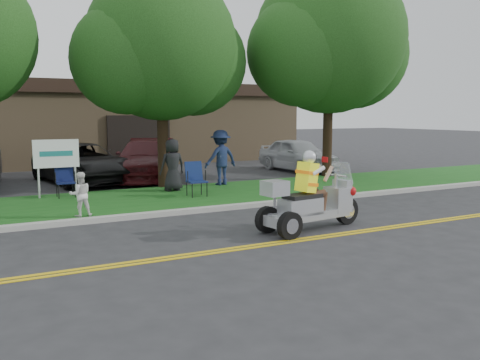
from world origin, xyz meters
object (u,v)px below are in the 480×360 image
parked_car_mid (82,163)px  parked_car_right (146,160)px  lawn_chair_b (65,178)px  lawn_chair_a (195,177)px  parked_car_far_right (297,155)px  trike_scooter (310,203)px

parked_car_mid → parked_car_right: 2.34m
lawn_chair_b → parked_car_right: 4.94m
lawn_chair_a → parked_car_right: (0.13, 5.09, 0.09)m
lawn_chair_a → lawn_chair_b: 3.74m
lawn_chair_a → parked_car_far_right: (6.75, 4.68, 0.06)m
trike_scooter → parked_car_mid: size_ratio=0.52×
trike_scooter → lawn_chair_b: (-3.97, 6.45, 0.05)m
lawn_chair_b → trike_scooter: bearing=-57.9°
parked_car_right → lawn_chair_a: bearing=-68.2°
parked_car_mid → lawn_chair_a: bearing=-76.9°
lawn_chair_b → parked_car_mid: (1.17, 3.61, 0.06)m
parked_car_mid → parked_car_far_right: size_ratio=1.21×
lawn_chair_b → parked_car_far_right: (10.12, 3.07, 0.07)m
trike_scooter → lawn_chair_a: (-0.60, 4.84, 0.06)m
parked_car_mid → parked_car_far_right: (8.96, -0.53, 0.01)m
parked_car_mid → parked_car_far_right: parked_car_far_right is taller
lawn_chair_b → parked_car_mid: parked_car_mid is taller
lawn_chair_a → parked_car_right: parked_car_right is taller
parked_car_mid → parked_car_far_right: bearing=-13.3°
lawn_chair_b → parked_car_right: size_ratio=0.19×
trike_scooter → parked_car_far_right: (6.15, 9.52, 0.12)m
lawn_chair_b → parked_car_right: bearing=45.3°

